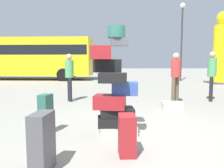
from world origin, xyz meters
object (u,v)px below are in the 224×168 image
(suitcase_teal_left_side, at_px, (46,114))
(person_bearded_onlooker, at_px, (176,73))
(suitcase_maroon_right_side, at_px, (127,135))
(person_passerby_in_red, at_px, (212,72))
(suitcase_tower, at_px, (114,95))
(person_tourist_with_camera, at_px, (69,73))
(suitcase_cream_white_trunk, at_px, (172,106))
(suitcase_charcoal_foreground_near, at_px, (42,143))
(lamp_post, at_px, (182,30))
(yellow_dummy_statue, at_px, (222,52))
(parked_bus, at_px, (24,56))

(suitcase_teal_left_side, bearing_deg, person_bearded_onlooker, 57.46)
(suitcase_maroon_right_side, xyz_separation_m, person_passerby_in_red, (3.57, 4.33, 0.74))
(person_bearded_onlooker, distance_m, person_passerby_in_red, 1.50)
(suitcase_tower, distance_m, person_tourist_with_camera, 3.92)
(suitcase_tower, xyz_separation_m, suitcase_cream_white_trunk, (1.82, 2.02, -0.66))
(person_bearded_onlooker, relative_size, person_passerby_in_red, 0.97)
(person_bearded_onlooker, bearing_deg, suitcase_teal_left_side, 1.44)
(suitcase_charcoal_foreground_near, distance_m, person_bearded_onlooker, 5.49)
(person_passerby_in_red, xyz_separation_m, lamp_post, (1.93, 8.02, 2.59))
(suitcase_charcoal_foreground_near, bearing_deg, suitcase_cream_white_trunk, 59.42)
(suitcase_charcoal_foreground_near, bearing_deg, person_tourist_with_camera, 102.62)
(suitcase_charcoal_foreground_near, bearing_deg, yellow_dummy_statue, 61.07)
(suitcase_charcoal_foreground_near, height_order, suitcase_teal_left_side, suitcase_teal_left_side)
(suitcase_cream_white_trunk, distance_m, person_tourist_with_camera, 3.65)
(suitcase_teal_left_side, distance_m, suitcase_maroon_right_side, 1.79)
(person_tourist_with_camera, relative_size, person_passerby_in_red, 0.95)
(suitcase_cream_white_trunk, xyz_separation_m, yellow_dummy_statue, (5.74, 7.52, 1.91))
(suitcase_charcoal_foreground_near, distance_m, suitcase_cream_white_trunk, 4.43)
(suitcase_maroon_right_side, bearing_deg, suitcase_teal_left_side, 144.18)
(person_bearded_onlooker, height_order, yellow_dummy_statue, yellow_dummy_statue)
(parked_bus, relative_size, lamp_post, 1.96)
(suitcase_tower, xyz_separation_m, person_bearded_onlooker, (2.25, 3.00, 0.23))
(suitcase_tower, distance_m, suitcase_teal_left_side, 1.38)
(suitcase_cream_white_trunk, height_order, person_bearded_onlooker, person_bearded_onlooker)
(yellow_dummy_statue, bearing_deg, suitcase_maroon_right_side, -125.37)
(suitcase_maroon_right_side, height_order, person_bearded_onlooker, person_bearded_onlooker)
(suitcase_charcoal_foreground_near, relative_size, suitcase_cream_white_trunk, 1.38)
(person_bearded_onlooker, xyz_separation_m, yellow_dummy_statue, (5.32, 6.55, 1.01))
(person_bearded_onlooker, bearing_deg, person_tourist_with_camera, -48.34)
(suitcase_tower, relative_size, person_tourist_with_camera, 1.23)
(lamp_post, bearing_deg, suitcase_charcoal_foreground_near, -117.42)
(suitcase_teal_left_side, distance_m, parked_bus, 14.22)
(suitcase_maroon_right_side, distance_m, lamp_post, 13.92)
(suitcase_tower, height_order, suitcase_teal_left_side, suitcase_tower)
(person_passerby_in_red, relative_size, lamp_post, 0.32)
(suitcase_teal_left_side, xyz_separation_m, person_bearded_onlooker, (3.56, 2.87, 0.63))
(parked_bus, bearing_deg, person_passerby_in_red, -39.34)
(suitcase_teal_left_side, xyz_separation_m, person_tourist_with_camera, (0.00, 3.56, 0.61))
(suitcase_cream_white_trunk, bearing_deg, person_passerby_in_red, 43.09)
(suitcase_charcoal_foreground_near, relative_size, suitcase_maroon_right_side, 1.25)
(lamp_post, bearing_deg, person_tourist_with_camera, -131.91)
(suitcase_charcoal_foreground_near, xyz_separation_m, yellow_dummy_statue, (8.57, 10.92, 1.64))
(suitcase_maroon_right_side, xyz_separation_m, lamp_post, (5.50, 12.35, 3.33))
(suitcase_cream_white_trunk, distance_m, person_bearded_onlooker, 1.39)
(yellow_dummy_statue, bearing_deg, suitcase_teal_left_side, -133.32)
(yellow_dummy_statue, bearing_deg, suitcase_tower, -128.40)
(person_passerby_in_red, height_order, parked_bus, parked_bus)
(person_tourist_with_camera, bearing_deg, suitcase_teal_left_side, -17.26)
(suitcase_maroon_right_side, relative_size, parked_bus, 0.06)
(suitcase_maroon_right_side, bearing_deg, parked_bus, 113.93)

